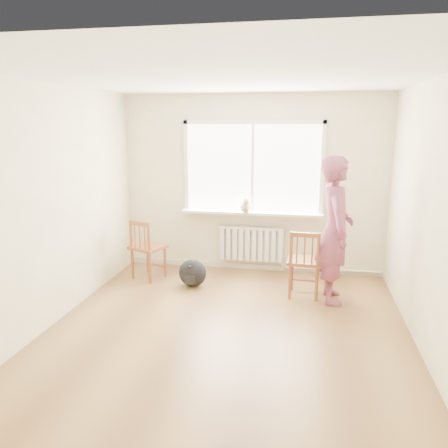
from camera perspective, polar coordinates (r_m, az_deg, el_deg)
The scene contains 13 objects.
floor at distance 4.96m, azimuth 0.27°, elevation -14.09°, with size 4.50×4.50×0.00m, color olive.
ceiling at distance 4.44m, azimuth 0.31°, elevation 18.73°, with size 4.50×4.50×0.00m, color white.
back_wall at distance 6.70m, azimuth 3.77°, elevation 5.18°, with size 4.00×0.01×2.70m, color #F2E8C2.
window at distance 6.64m, azimuth 3.79°, elevation 7.82°, with size 2.12×0.05×1.42m.
windowsill at distance 6.66m, azimuth 3.60°, elevation 1.47°, with size 2.15×0.22×0.04m, color white.
radiator at distance 6.80m, azimuth 3.56°, elevation -2.56°, with size 1.00×0.12×0.55m.
heating_pipe at distance 6.90m, azimuth 13.96°, elevation -5.81°, with size 0.04×0.04×1.40m, color silver.
baseboard at distance 6.99m, azimuth 3.60°, elevation -5.55°, with size 4.00×0.03×0.08m, color beige.
chair_left at distance 6.52m, azimuth -10.16°, elevation -3.27°, with size 0.57×0.56×0.90m.
chair_right at distance 5.85m, azimuth 10.46°, elevation -5.12°, with size 0.47×0.45×0.91m.
person at distance 5.71m, azimuth 14.28°, elevation -0.77°, with size 0.69×0.45×1.88m, color #BC3E47.
cat at distance 6.57m, azimuth 2.85°, elevation 2.39°, with size 0.21×0.37×0.25m.
backpack at distance 6.22m, azimuth -4.12°, elevation -6.41°, with size 0.39×0.29×0.39m, color black.
Camera 1 is at (0.79, -4.34, 2.25)m, focal length 35.00 mm.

